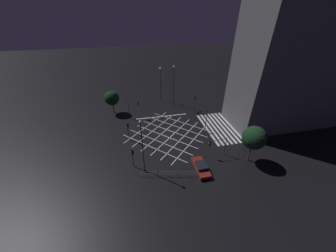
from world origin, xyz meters
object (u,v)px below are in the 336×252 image
object	(u,v)px
traffic_light_nw_cross	(133,154)
traffic_light_ne_cross	(134,106)
traffic_light_median_north	(128,128)
traffic_light_sw_cross	(216,144)
street_lamp_west	(142,142)
traffic_light_median_south	(202,115)
street_tree_near	(112,98)
traffic_light_se_cross	(195,100)
waiting_car	(201,167)
street_lamp_east	(160,76)
street_tree_far	(254,138)
street_lamp_far	(174,78)

from	to	relation	value
traffic_light_nw_cross	traffic_light_ne_cross	bearing A→B (deg)	85.85
traffic_light_median_north	traffic_light_ne_cross	bearing A→B (deg)	79.13
traffic_light_median_north	traffic_light_nw_cross	size ratio (longest dim) A/B	1.08
traffic_light_sw_cross	street_lamp_west	distance (m)	12.58
traffic_light_sw_cross	traffic_light_ne_cross	size ratio (longest dim) A/B	0.83
traffic_light_median_south	street_tree_near	distance (m)	21.12
traffic_light_se_cross	waiting_car	xyz separation A→B (m)	(-18.59, 5.16, -2.47)
traffic_light_ne_cross	street_lamp_west	bearing A→B (deg)	-88.56
traffic_light_median_south	traffic_light_sw_cross	bearing A→B (deg)	86.40
traffic_light_median_north	street_tree_near	xyz separation A→B (m)	(11.83, 3.22, 1.10)
traffic_light_se_cross	waiting_car	world-z (taller)	traffic_light_se_cross
traffic_light_se_cross	waiting_car	bearing A→B (deg)	74.49
traffic_light_ne_cross	street_lamp_east	xyz separation A→B (m)	(8.45, -7.57, 3.64)
street_tree_near	street_tree_far	distance (m)	31.22
street_lamp_west	traffic_light_sw_cross	bearing A→B (deg)	-85.79
street_lamp_west	traffic_light_median_south	bearing A→B (deg)	-53.89
street_lamp_far	street_tree_far	world-z (taller)	street_lamp_far
traffic_light_ne_cross	street_lamp_far	size ratio (longest dim) A/B	0.42
street_lamp_west	street_tree_near	distance (m)	21.17
traffic_light_nw_cross	street_lamp_far	distance (m)	23.77
traffic_light_median_north	street_lamp_east	world-z (taller)	street_lamp_east
traffic_light_se_cross	street_lamp_far	distance (m)	7.47
traffic_light_median_south	traffic_light_nw_cross	xyz separation A→B (m)	(-8.05, 14.26, -0.74)
traffic_light_se_cross	traffic_light_ne_cross	bearing A→B (deg)	0.17
traffic_light_se_cross	street_tree_near	distance (m)	19.41
traffic_light_nw_cross	street_tree_near	bearing A→B (deg)	100.80
street_lamp_west	waiting_car	bearing A→B (deg)	-101.29
traffic_light_median_north	waiting_car	distance (m)	15.03
street_tree_near	waiting_car	bearing A→B (deg)	-147.89
traffic_light_median_south	traffic_light_se_cross	size ratio (longest dim) A/B	1.05
traffic_light_median_south	street_lamp_east	xyz separation A→B (m)	(16.00, 5.55, 3.47)
traffic_light_sw_cross	traffic_light_se_cross	bearing A→B (deg)	-95.97
traffic_light_ne_cross	traffic_light_sw_cross	bearing A→B (deg)	-51.64
traffic_light_median_north	street_lamp_east	size ratio (longest dim) A/B	0.43
traffic_light_sw_cross	traffic_light_median_north	size ratio (longest dim) A/B	0.92
traffic_light_median_south	traffic_light_nw_cross	distance (m)	16.39
street_tree_near	street_tree_far	xyz separation A→B (m)	(-21.70, -22.43, 0.77)
traffic_light_sw_cross	traffic_light_ne_cross	xyz separation A→B (m)	(15.92, 12.60, 0.50)
street_lamp_west	street_tree_far	world-z (taller)	street_lamp_west
traffic_light_se_cross	street_lamp_east	world-z (taller)	street_lamp_east
traffic_light_se_cross	street_lamp_far	size ratio (longest dim) A/B	0.42
street_lamp_east	traffic_light_se_cross	bearing A→B (deg)	-141.49
traffic_light_median_south	traffic_light_nw_cross	size ratio (longest dim) A/B	1.27
traffic_light_se_cross	street_lamp_far	bearing A→B (deg)	-49.36
traffic_light_median_south	traffic_light_median_north	size ratio (longest dim) A/B	1.17
traffic_light_ne_cross	street_lamp_west	xyz separation A→B (m)	(-16.81, -0.42, 2.53)
traffic_light_ne_cross	waiting_car	xyz separation A→B (m)	(-18.55, -9.11, -2.55)
traffic_light_median_south	traffic_light_se_cross	bearing A→B (deg)	-98.56
street_lamp_west	street_lamp_east	bearing A→B (deg)	-15.81
traffic_light_median_south	street_tree_near	world-z (taller)	street_tree_near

